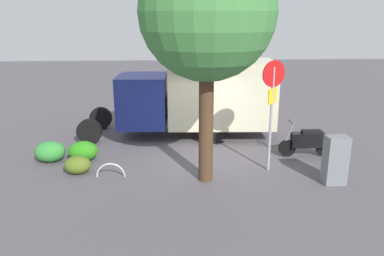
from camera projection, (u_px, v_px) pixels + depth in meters
The scene contains 10 objects.
ground_plane at pixel (205, 159), 12.42m from camera, with size 60.00×60.00×0.00m, color #524D53.
box_truck_near at pixel (196, 95), 14.49m from camera, with size 7.35×2.52×2.89m.
motorcycle at pixel (307, 141), 12.54m from camera, with size 1.81×0.55×1.20m.
stop_sign at pixel (272, 99), 10.92m from camera, with size 0.71×0.33×3.29m.
street_tree at pixel (207, 13), 9.58m from camera, with size 3.51×3.51×6.32m.
utility_cabinet at pixel (335, 160), 10.43m from camera, with size 0.59×0.44×1.36m, color slate.
bike_rack_hoop at pixel (111, 177), 11.03m from camera, with size 0.85×0.85×0.05m, color #B7B7BC.
shrub_near_sign at pixel (78, 165), 11.21m from camera, with size 0.78×0.63×0.53m, color #51661F.
shrub_mid_verge at pixel (83, 151), 12.21m from camera, with size 0.93×0.76×0.64m, color #2B8618.
shrub_by_tree at pixel (50, 152), 12.13m from camera, with size 0.97×0.79×0.66m, color #348A37.
Camera 1 is at (1.13, 11.60, 4.43)m, focal length 35.74 mm.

